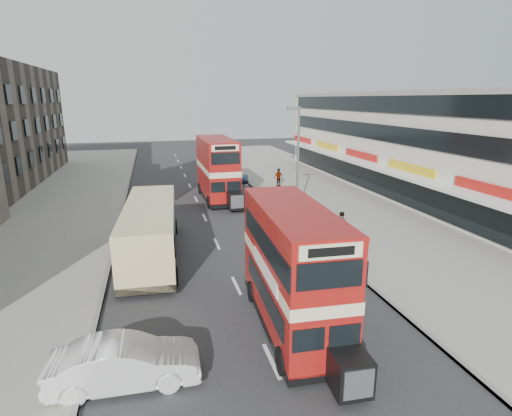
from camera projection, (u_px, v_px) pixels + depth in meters
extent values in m
plane|color=#28282B|center=(291.00, 402.00, 12.08)|extent=(160.00, 160.00, 0.00)
cube|color=#28282B|center=(205.00, 217.00, 30.81)|extent=(12.00, 90.00, 0.01)
cube|color=gray|center=(350.00, 207.00, 33.63)|extent=(12.00, 90.00, 0.15)
cube|color=gray|center=(29.00, 229.00, 27.95)|extent=(12.00, 90.00, 0.15)
cube|color=gray|center=(120.00, 222.00, 29.35)|extent=(0.20, 90.00, 0.16)
cube|color=gray|center=(282.00, 211.00, 32.23)|extent=(0.20, 90.00, 0.16)
cube|color=beige|center=(425.00, 147.00, 36.25)|extent=(8.00, 46.00, 9.00)
cube|color=black|center=(382.00, 181.00, 36.04)|extent=(0.10, 44.00, 2.40)
cube|color=gray|center=(431.00, 93.00, 35.07)|extent=(8.20, 46.20, 0.40)
cube|color=white|center=(374.00, 166.00, 35.48)|extent=(1.80, 44.00, 0.20)
cylinder|color=slate|center=(298.00, 165.00, 29.47)|extent=(0.16, 0.16, 8.00)
cube|color=slate|center=(294.00, 108.00, 28.34)|extent=(1.00, 0.20, 0.25)
cube|color=black|center=(291.00, 318.00, 16.07)|extent=(2.64, 7.44, 0.32)
cube|color=maroon|center=(291.00, 292.00, 15.79)|extent=(2.62, 7.44, 2.02)
cube|color=beige|center=(292.00, 265.00, 15.49)|extent=(2.66, 7.48, 0.41)
cube|color=maroon|center=(293.00, 237.00, 15.21)|extent=(2.62, 7.44, 1.93)
cube|color=maroon|center=(293.00, 210.00, 14.94)|extent=(2.64, 7.46, 0.23)
cube|color=black|center=(350.00, 373.00, 12.06)|extent=(1.15, 1.15, 1.19)
cube|color=black|center=(218.00, 195.00, 36.49)|extent=(2.67, 8.17, 0.36)
cube|color=maroon|center=(217.00, 181.00, 36.17)|extent=(2.65, 8.17, 2.24)
cube|color=beige|center=(217.00, 167.00, 35.85)|extent=(2.69, 8.22, 0.46)
cube|color=maroon|center=(217.00, 153.00, 35.53)|extent=(2.65, 8.17, 2.14)
cube|color=maroon|center=(216.00, 140.00, 35.23)|extent=(2.67, 8.19, 0.25)
cube|color=black|center=(236.00, 201.00, 32.13)|extent=(1.24, 1.24, 1.32)
cube|color=black|center=(152.00, 250.00, 23.08)|extent=(3.25, 10.70, 0.42)
cube|color=#D2BF88|center=(151.00, 229.00, 22.76)|extent=(3.23, 10.70, 2.75)
imported|color=white|center=(125.00, 363.00, 12.64)|extent=(4.61, 1.72, 1.51)
imported|color=#A43210|center=(284.00, 212.00, 29.77)|extent=(4.86, 2.07, 1.40)
imported|color=#C03C13|center=(260.00, 201.00, 33.28)|extent=(4.55, 2.50, 1.21)
imported|color=#5D8DBB|center=(232.00, 178.00, 43.23)|extent=(3.64, 1.87, 1.19)
imported|color=gray|center=(341.00, 225.00, 25.64)|extent=(0.68, 0.51, 1.72)
imported|color=gray|center=(278.00, 177.00, 40.80)|extent=(1.16, 0.83, 1.82)
imported|color=gray|center=(247.00, 206.00, 32.30)|extent=(0.57, 1.63, 0.86)
imported|color=black|center=(247.00, 196.00, 32.07)|extent=(0.69, 0.46, 1.89)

